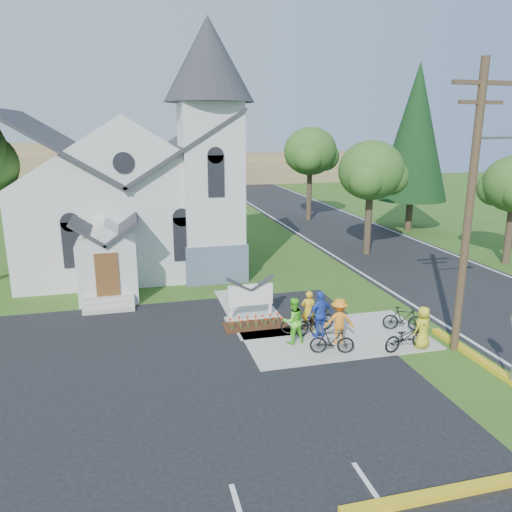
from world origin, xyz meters
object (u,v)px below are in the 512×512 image
object	(u,v)px
bike_0	(315,321)
cyclist_0	(308,310)
cyclist_2	(320,315)
bike_3	(403,319)
cyclist_1	(293,320)
utility_pole	(472,201)
church_sign	(250,295)
cyclist_4	(423,327)
bike_4	(406,337)
bike_2	(303,324)
cyclist_3	(339,321)
bike_1	(332,341)

from	to	relation	value
bike_0	cyclist_0	bearing A→B (deg)	-0.33
cyclist_2	bike_3	bearing A→B (deg)	163.28
cyclist_1	cyclist_2	bearing A→B (deg)	-179.20
utility_pole	bike_0	bearing A→B (deg)	151.00
church_sign	cyclist_4	world-z (taller)	church_sign
church_sign	bike_0	bearing A→B (deg)	-47.09
cyclist_0	bike_0	xyz separation A→B (m)	(0.13, -0.37, -0.31)
cyclist_0	cyclist_4	world-z (taller)	cyclist_0
cyclist_2	bike_4	world-z (taller)	cyclist_2
bike_2	bike_3	bearing A→B (deg)	-73.08
cyclist_0	cyclist_3	distance (m)	1.59
bike_0	cyclist_1	distance (m)	1.34
cyclist_0	cyclist_4	size ratio (longest dim) A/B	1.02
utility_pole	cyclist_0	distance (m)	7.12
bike_0	bike_4	xyz separation A→B (m)	(2.65, -2.21, 0.00)
cyclist_0	bike_4	xyz separation A→B (m)	(2.78, -2.58, -0.30)
cyclist_2	bike_2	xyz separation A→B (m)	(-0.57, 0.36, -0.47)
cyclist_3	cyclist_4	size ratio (longest dim) A/B	1.10
cyclist_0	church_sign	bearing A→B (deg)	-32.29
church_sign	cyclist_4	bearing A→B (deg)	-39.51
cyclist_0	cyclist_2	world-z (taller)	cyclist_2
bike_0	bike_2	bearing A→B (deg)	77.46
cyclist_1	bike_0	bearing A→B (deg)	-159.55
church_sign	cyclist_2	size ratio (longest dim) A/B	1.20
cyclist_0	cyclist_3	xyz separation A→B (m)	(0.67, -1.44, 0.06)
cyclist_0	cyclist_4	distance (m)	4.30
cyclist_4	bike_0	bearing A→B (deg)	-50.73
cyclist_0	cyclist_3	world-z (taller)	cyclist_3
bike_0	cyclist_1	bearing A→B (deg)	100.79
cyclist_2	cyclist_1	bearing A→B (deg)	-3.04
cyclist_0	cyclist_1	world-z (taller)	cyclist_1
church_sign	utility_pole	distance (m)	9.18
church_sign	bike_1	xyz separation A→B (m)	(1.99, -4.04, -0.50)
utility_pole	bike_1	size ratio (longest dim) A/B	6.33
church_sign	cyclist_3	world-z (taller)	cyclist_3
cyclist_0	bike_4	bearing A→B (deg)	148.48
cyclist_4	utility_pole	bearing A→B (deg)	149.35
cyclist_0	bike_3	distance (m)	3.76
cyclist_1	bike_2	size ratio (longest dim) A/B	1.03
bike_0	cyclist_2	size ratio (longest dim) A/B	1.03
bike_1	bike_4	bearing A→B (deg)	-82.63
bike_1	utility_pole	bearing A→B (deg)	-83.21
utility_pole	cyclist_2	world-z (taller)	utility_pole
bike_2	cyclist_0	bearing A→B (deg)	-16.94
cyclist_0	bike_2	xyz separation A→B (m)	(-0.39, -0.44, -0.35)
utility_pole	bike_0	size ratio (longest dim) A/B	5.29
bike_3	cyclist_4	size ratio (longest dim) A/B	1.02
bike_0	cyclist_4	xyz separation A→B (m)	(3.30, -2.21, 0.29)
cyclist_0	bike_0	bearing A→B (deg)	120.73
utility_pole	bike_1	bearing A→B (deg)	171.75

